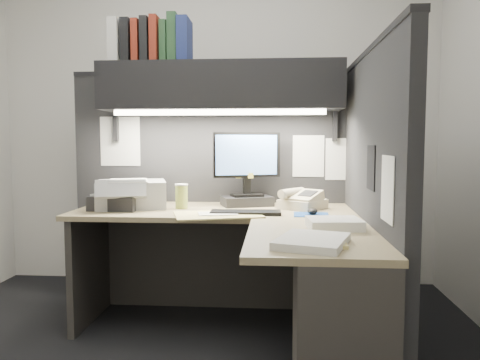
# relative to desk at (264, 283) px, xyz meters

# --- Properties ---
(wall_back) EXTENTS (3.50, 0.04, 2.70)m
(wall_back) POSITION_rel_desk_xyz_m (-0.43, 1.50, 0.91)
(wall_back) COLOR silver
(wall_back) RESTS_ON floor
(partition_back) EXTENTS (1.90, 0.06, 1.60)m
(partition_back) POSITION_rel_desk_xyz_m (-0.40, 0.93, 0.36)
(partition_back) COLOR black
(partition_back) RESTS_ON floor
(partition_right) EXTENTS (0.06, 1.50, 1.60)m
(partition_right) POSITION_rel_desk_xyz_m (0.55, 0.18, 0.36)
(partition_right) COLOR black
(partition_right) RESTS_ON floor
(desk) EXTENTS (1.70, 1.53, 0.73)m
(desk) POSITION_rel_desk_xyz_m (0.00, 0.00, 0.00)
(desk) COLOR #9A8962
(desk) RESTS_ON floor
(overhead_shelf) EXTENTS (1.55, 0.34, 0.30)m
(overhead_shelf) POSITION_rel_desk_xyz_m (-0.30, 0.75, 1.06)
(overhead_shelf) COLOR black
(overhead_shelf) RESTS_ON partition_back
(task_light_tube) EXTENTS (1.32, 0.04, 0.04)m
(task_light_tube) POSITION_rel_desk_xyz_m (-0.30, 0.61, 0.89)
(task_light_tube) COLOR white
(task_light_tube) RESTS_ON overhead_shelf
(monitor) EXTENTS (0.43, 0.29, 0.48)m
(monitor) POSITION_rel_desk_xyz_m (-0.13, 0.74, 0.48)
(monitor) COLOR black
(monitor) RESTS_ON desk
(keyboard) EXTENTS (0.41, 0.15, 0.02)m
(keyboard) POSITION_rel_desk_xyz_m (-0.12, 0.38, 0.30)
(keyboard) COLOR black
(keyboard) RESTS_ON desk
(mousepad) EXTENTS (0.21, 0.19, 0.00)m
(mousepad) POSITION_rel_desk_xyz_m (0.26, 0.38, 0.29)
(mousepad) COLOR navy
(mousepad) RESTS_ON desk
(mouse) EXTENTS (0.07, 0.10, 0.03)m
(mouse) POSITION_rel_desk_xyz_m (0.27, 0.39, 0.31)
(mouse) COLOR black
(mouse) RESTS_ON mousepad
(telephone) EXTENTS (0.33, 0.33, 0.09)m
(telephone) POSITION_rel_desk_xyz_m (0.22, 0.63, 0.33)
(telephone) COLOR beige
(telephone) RESTS_ON desk
(coffee_cup) EXTENTS (0.10, 0.10, 0.14)m
(coffee_cup) POSITION_rel_desk_xyz_m (-0.53, 0.58, 0.36)
(coffee_cup) COLOR #D0C253
(coffee_cup) RESTS_ON desk
(printer) EXTENTS (0.51, 0.46, 0.17)m
(printer) POSITION_rel_desk_xyz_m (-0.86, 0.61, 0.37)
(printer) COLOR #9B9EA1
(printer) RESTS_ON desk
(notebook_stack) EXTENTS (0.31, 0.26, 0.09)m
(notebook_stack) POSITION_rel_desk_xyz_m (-0.92, 0.52, 0.33)
(notebook_stack) COLOR black
(notebook_stack) RESTS_ON desk
(open_folder) EXTENTS (0.55, 0.44, 0.01)m
(open_folder) POSITION_rel_desk_xyz_m (-0.27, 0.32, 0.29)
(open_folder) COLOR #D9CA7A
(open_folder) RESTS_ON desk
(paper_stack_a) EXTENTS (0.27, 0.24, 0.05)m
(paper_stack_a) POSITION_rel_desk_xyz_m (0.34, -0.04, 0.31)
(paper_stack_a) COLOR white
(paper_stack_a) RESTS_ON desk
(paper_stack_b) EXTENTS (0.34, 0.39, 0.03)m
(paper_stack_b) POSITION_rel_desk_xyz_m (0.20, -0.41, 0.30)
(paper_stack_b) COLOR white
(paper_stack_b) RESTS_ON desk
(manila_stack) EXTENTS (0.20, 0.26, 0.01)m
(manila_stack) POSITION_rel_desk_xyz_m (0.24, -0.35, 0.29)
(manila_stack) COLOR #D9CA7A
(manila_stack) RESTS_ON desk
(binder_row) EXTENTS (0.51, 0.26, 0.31)m
(binder_row) POSITION_rel_desk_xyz_m (-0.75, 0.75, 1.35)
(binder_row) COLOR silver
(binder_row) RESTS_ON overhead_shelf
(pinned_papers) EXTENTS (1.76, 1.31, 0.51)m
(pinned_papers) POSITION_rel_desk_xyz_m (-0.00, 0.56, 0.61)
(pinned_papers) COLOR white
(pinned_papers) RESTS_ON partition_back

